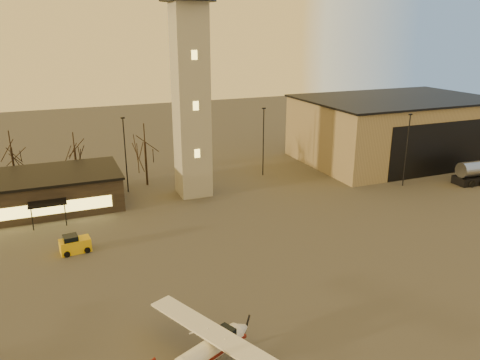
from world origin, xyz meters
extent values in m
plane|color=#3E3C39|center=(0.00, 0.00, 0.00)|extent=(220.00, 220.00, 0.00)
cube|color=#A19E99|center=(0.00, 30.00, 12.00)|extent=(4.00, 4.00, 24.00)
cylinder|color=black|center=(0.00, 30.00, 24.15)|extent=(6.80, 6.80, 0.30)
cube|color=#978663|center=(36.00, 34.00, 5.00)|extent=(30.00, 20.00, 10.00)
cube|color=black|center=(36.00, 34.00, 10.15)|extent=(30.60, 20.60, 0.30)
cube|color=black|center=(36.00, 23.98, 4.00)|extent=(18.00, 0.10, 8.00)
cube|color=black|center=(-22.00, 32.00, 2.00)|extent=(25.00, 10.00, 4.00)
cube|color=black|center=(-22.00, 32.00, 4.15)|extent=(25.40, 10.40, 0.30)
cube|color=#FFDB59|center=(-22.00, 26.98, 1.60)|extent=(22.00, 0.08, 1.40)
cube|color=black|center=(-18.00, 26.00, 2.60)|extent=(4.00, 2.00, 0.20)
cylinder|color=black|center=(-8.00, 34.00, 5.00)|extent=(0.16, 0.16, 10.00)
cube|color=black|center=(-8.00, 34.00, 10.05)|extent=(0.50, 0.25, 0.18)
cylinder|color=black|center=(12.00, 34.00, 5.00)|extent=(0.16, 0.16, 10.00)
cube|color=black|center=(12.00, 34.00, 10.05)|extent=(0.50, 0.25, 0.18)
cylinder|color=black|center=(28.00, 22.00, 5.00)|extent=(0.16, 0.16, 10.00)
cube|color=black|center=(28.00, 22.00, 10.05)|extent=(0.50, 0.25, 0.18)
cylinder|color=black|center=(-14.00, 40.00, 2.62)|extent=(0.28, 0.28, 5.25)
cylinder|color=black|center=(-5.00, 36.00, 3.08)|extent=(0.28, 0.28, 6.16)
cylinder|color=black|center=(4.00, 38.00, 2.48)|extent=(0.28, 0.28, 4.97)
cylinder|color=black|center=(-22.00, 42.00, 2.80)|extent=(0.28, 0.28, 5.60)
cylinder|color=silver|center=(-8.85, -2.68, 1.33)|extent=(5.03, 3.30, 1.39)
cone|color=silver|center=(-6.23, -1.48, 1.33)|extent=(1.42, 1.60, 1.32)
cube|color=black|center=(-7.88, -2.24, 1.81)|extent=(1.92, 1.68, 0.75)
cube|color=#60150D|center=(-9.04, -2.77, 1.28)|extent=(5.82, 3.70, 0.23)
cube|color=silver|center=(-8.36, -2.46, 2.16)|extent=(6.34, 11.32, 0.15)
cylinder|color=#A3A3A7|center=(38.32, 18.98, 2.18)|extent=(5.93, 2.51, 2.18)
cube|color=#E9B70D|center=(-15.80, 18.00, 0.67)|extent=(3.01, 1.82, 1.33)
cube|color=black|center=(-16.18, 17.96, 1.43)|extent=(1.47, 1.47, 0.76)
camera|label=1|loc=(-16.66, -26.69, 20.98)|focal=35.00mm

